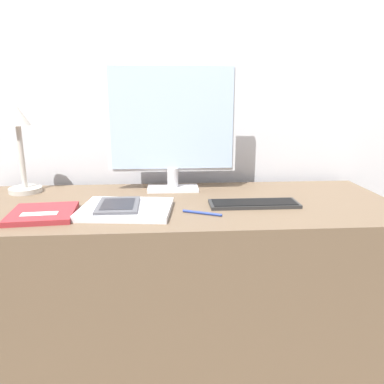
{
  "coord_description": "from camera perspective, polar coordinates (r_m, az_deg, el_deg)",
  "views": [
    {
      "loc": [
        -0.06,
        -1.13,
        1.13
      ],
      "look_at": [
        0.03,
        0.11,
        0.81
      ],
      "focal_mm": 35.0,
      "sensor_mm": 36.0,
      "label": 1
    }
  ],
  "objects": [
    {
      "name": "wall_back",
      "position": [
        1.71,
        -2.21,
        16.91
      ],
      "size": [
        3.6,
        0.05,
        2.4
      ],
      "color": "silver",
      "rests_on": "ground_plane"
    },
    {
      "name": "desk",
      "position": [
        1.53,
        -1.39,
        -15.19
      ],
      "size": [
        1.57,
        0.61,
        0.75
      ],
      "color": "brown",
      "rests_on": "ground_plane"
    },
    {
      "name": "monitor",
      "position": [
        1.52,
        -3.06,
        10.3
      ],
      "size": [
        0.52,
        0.11,
        0.51
      ],
      "color": "silver",
      "rests_on": "desk"
    },
    {
      "name": "keyboard",
      "position": [
        1.36,
        9.4,
        -1.75
      ],
      "size": [
        0.32,
        0.11,
        0.01
      ],
      "color": "#282828",
      "rests_on": "desk"
    },
    {
      "name": "laptop",
      "position": [
        1.28,
        -9.96,
        -2.58
      ],
      "size": [
        0.32,
        0.27,
        0.02
      ],
      "color": "silver",
      "rests_on": "desk"
    },
    {
      "name": "ereader",
      "position": [
        1.28,
        -11.2,
        -1.98
      ],
      "size": [
        0.14,
        0.19,
        0.01
      ],
      "color": "#4C4C51",
      "rests_on": "laptop"
    },
    {
      "name": "desk_lamp",
      "position": [
        1.63,
        -24.76,
        7.08
      ],
      "size": [
        0.13,
        0.13,
        0.35
      ],
      "color": "#BCB7AD",
      "rests_on": "desk"
    },
    {
      "name": "notebook",
      "position": [
        1.32,
        -21.8,
        -3.06
      ],
      "size": [
        0.22,
        0.22,
        0.02
      ],
      "color": "maroon",
      "rests_on": "desk"
    },
    {
      "name": "pen",
      "position": [
        1.24,
        1.56,
        -3.21
      ],
      "size": [
        0.13,
        0.07,
        0.01
      ],
      "color": "navy",
      "rests_on": "desk"
    }
  ]
}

